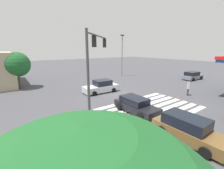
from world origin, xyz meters
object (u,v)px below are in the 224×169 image
street_light_pole_a (122,52)px  tree_corner_a (17,64)px  car_2 (188,129)px  pedestrian (188,88)px  car_1 (101,87)px  traffic_signal_mast (94,60)px  car_0 (192,76)px  car_4 (136,105)px

street_light_pole_a → tree_corner_a: 19.11m
car_2 → pedestrian: 10.68m
car_1 → tree_corner_a: (-8.88, 8.80, 2.84)m
traffic_signal_mast → tree_corner_a: traffic_signal_mast is taller
car_2 → tree_corner_a: (-7.62, 21.51, 2.84)m
car_2 → street_light_pole_a: size_ratio=0.53×
street_light_pole_a → car_2: bearing=-118.9°
car_0 → tree_corner_a: size_ratio=0.83×
traffic_signal_mast → pedestrian: (13.01, -0.75, -4.01)m
car_4 → tree_corner_a: 18.43m
traffic_signal_mast → car_0: 24.39m
pedestrian → tree_corner_a: bearing=-1.7°
traffic_signal_mast → car_0: size_ratio=1.58×
car_2 → street_light_pole_a: 24.02m
car_1 → tree_corner_a: 12.82m
car_1 → car_4: (-0.86, -7.54, -0.08)m
tree_corner_a → car_0: bearing=-22.9°
traffic_signal_mast → pedestrian: 13.63m
car_4 → pedestrian: pedestrian is taller
car_2 → pedestrian: (9.44, 4.99, 0.23)m
car_4 → tree_corner_a: size_ratio=0.83×
traffic_signal_mast → street_light_pole_a: street_light_pole_a is taller
car_0 → pedestrian: pedestrian is taller
tree_corner_a → pedestrian: bearing=-44.1°
street_light_pole_a → car_0: bearing=-51.4°
traffic_signal_mast → pedestrian: size_ratio=4.00×
car_0 → car_2: 22.37m
car_0 → car_1: (-18.84, 2.89, 0.02)m
traffic_signal_mast → car_2: bearing=-103.1°
car_1 → car_2: 12.77m
car_4 → tree_corner_a: bearing=-154.3°
traffic_signal_mast → pedestrian: traffic_signal_mast is taller
traffic_signal_mast → car_1: (4.83, 6.96, -4.25)m
car_2 → traffic_signal_mast: bearing=-148.8°
car_2 → car_4: (0.40, 5.17, -0.09)m
traffic_signal_mast → street_light_pole_a: 21.16m
pedestrian → car_2: bearing=70.2°
traffic_signal_mast → street_light_pole_a: (14.98, 14.94, 0.11)m
pedestrian → car_1: bearing=-1.0°
car_2 → car_4: size_ratio=1.01×
pedestrian → street_light_pole_a: street_light_pole_a is taller
pedestrian → traffic_signal_mast: bearing=39.0°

